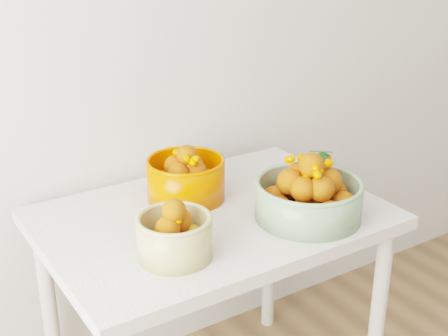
{
  "coord_description": "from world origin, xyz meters",
  "views": [
    {
      "loc": [
        -1.15,
        0.18,
        1.59
      ],
      "look_at": [
        -0.28,
        1.53,
        0.92
      ],
      "focal_mm": 50.0,
      "sensor_mm": 36.0,
      "label": 1
    }
  ],
  "objects_px": {
    "table": "(213,241)",
    "bowl_orange": "(186,178)",
    "bowl_cream": "(174,235)",
    "bowl_green": "(309,195)"
  },
  "relations": [
    {
      "from": "bowl_orange",
      "to": "table",
      "type": "bearing_deg",
      "value": -83.76
    },
    {
      "from": "bowl_green",
      "to": "bowl_orange",
      "type": "relative_size",
      "value": 1.58
    },
    {
      "from": "table",
      "to": "bowl_orange",
      "type": "bearing_deg",
      "value": 96.24
    },
    {
      "from": "bowl_cream",
      "to": "bowl_green",
      "type": "height_order",
      "value": "bowl_green"
    },
    {
      "from": "bowl_cream",
      "to": "bowl_green",
      "type": "xyz_separation_m",
      "value": [
        0.44,
        -0.01,
        0.01
      ]
    },
    {
      "from": "table",
      "to": "bowl_cream",
      "type": "xyz_separation_m",
      "value": [
        -0.21,
        -0.16,
        0.16
      ]
    },
    {
      "from": "table",
      "to": "bowl_cream",
      "type": "distance_m",
      "value": 0.31
    },
    {
      "from": "bowl_cream",
      "to": "bowl_orange",
      "type": "distance_m",
      "value": 0.36
    },
    {
      "from": "table",
      "to": "bowl_green",
      "type": "distance_m",
      "value": 0.33
    },
    {
      "from": "table",
      "to": "bowl_cream",
      "type": "bearing_deg",
      "value": -142.77
    }
  ]
}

